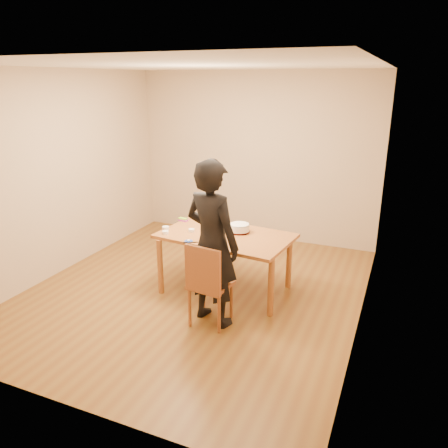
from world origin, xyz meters
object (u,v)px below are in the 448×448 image
at_px(dining_chair, 211,285).
at_px(cake, 240,228).
at_px(person, 212,244).
at_px(cake_plate, 239,231).
at_px(dining_table, 226,236).

xyz_separation_m(dining_chair, cake, (-0.02, 0.92, 0.36)).
bearing_deg(person, cake, -72.30).
relative_size(cake_plate, person, 0.14).
xyz_separation_m(dining_table, dining_chair, (0.15, -0.78, -0.28)).
xyz_separation_m(dining_table, cake, (0.13, 0.15, 0.08)).
relative_size(cake_plate, cake, 1.04).
xyz_separation_m(cake, person, (0.02, -0.88, 0.10)).
xyz_separation_m(dining_chair, cake_plate, (-0.02, 0.92, 0.31)).
height_order(cake_plate, cake, cake).
bearing_deg(cake_plate, cake, 0.00).
bearing_deg(cake, dining_table, -130.95).
height_order(dining_chair, cake_plate, cake_plate).
distance_m(dining_chair, person, 0.46).
height_order(dining_table, person, person).
bearing_deg(dining_chair, cake, 99.31).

